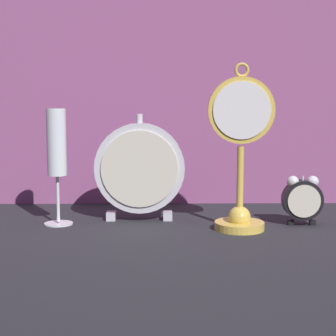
{
  "coord_description": "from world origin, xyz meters",
  "views": [
    {
      "loc": [
        -0.02,
        -1.1,
        0.28
      ],
      "look_at": [
        0.0,
        0.08,
        0.12
      ],
      "focal_mm": 60.0,
      "sensor_mm": 36.0,
      "label": 1
    }
  ],
  "objects_px": {
    "mantel_clock_silver": "(140,169)",
    "champagne_flute": "(57,151)",
    "pocket_watch_on_stand": "(241,158)",
    "alarm_clock_twin_bell": "(302,198)"
  },
  "relations": [
    {
      "from": "alarm_clock_twin_bell",
      "to": "champagne_flute",
      "type": "xyz_separation_m",
      "value": [
        -0.52,
        0.01,
        0.1
      ]
    },
    {
      "from": "alarm_clock_twin_bell",
      "to": "mantel_clock_silver",
      "type": "relative_size",
      "value": 0.45
    },
    {
      "from": "mantel_clock_silver",
      "to": "champagne_flute",
      "type": "height_order",
      "value": "champagne_flute"
    },
    {
      "from": "alarm_clock_twin_bell",
      "to": "mantel_clock_silver",
      "type": "height_order",
      "value": "mantel_clock_silver"
    },
    {
      "from": "champagne_flute",
      "to": "alarm_clock_twin_bell",
      "type": "bearing_deg",
      "value": -1.49
    },
    {
      "from": "pocket_watch_on_stand",
      "to": "alarm_clock_twin_bell",
      "type": "relative_size",
      "value": 3.2
    },
    {
      "from": "pocket_watch_on_stand",
      "to": "mantel_clock_silver",
      "type": "relative_size",
      "value": 1.44
    },
    {
      "from": "champagne_flute",
      "to": "pocket_watch_on_stand",
      "type": "bearing_deg",
      "value": -7.84
    },
    {
      "from": "pocket_watch_on_stand",
      "to": "champagne_flute",
      "type": "relative_size",
      "value": 1.37
    },
    {
      "from": "mantel_clock_silver",
      "to": "champagne_flute",
      "type": "xyz_separation_m",
      "value": [
        -0.17,
        -0.04,
        0.04
      ]
    }
  ]
}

